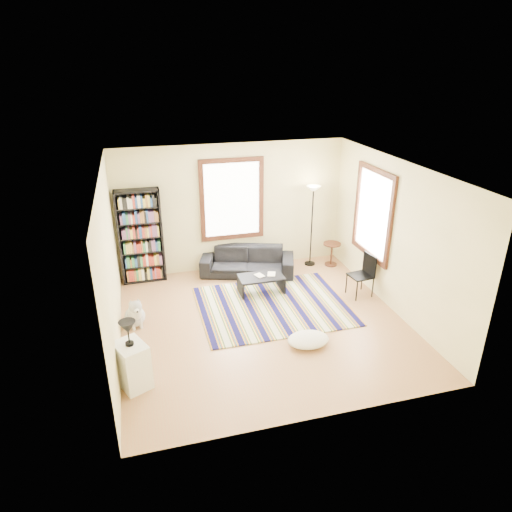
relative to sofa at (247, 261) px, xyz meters
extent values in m
cube|color=#9E7348|center=(-0.23, -2.05, -0.35)|extent=(5.00, 5.00, 0.10)
cube|color=white|center=(-0.23, -2.05, 2.55)|extent=(5.00, 5.00, 0.10)
cube|color=#F6E7A6|center=(-0.23, 0.50, 1.10)|extent=(5.00, 0.10, 2.80)
cube|color=#F6E7A6|center=(-0.23, -4.60, 1.10)|extent=(5.00, 0.10, 2.80)
cube|color=#F6E7A6|center=(-2.78, -2.05, 1.10)|extent=(0.10, 5.00, 2.80)
cube|color=#F6E7A6|center=(2.32, -2.05, 1.10)|extent=(0.10, 5.00, 2.80)
cube|color=white|center=(-0.23, 0.42, 1.30)|extent=(1.20, 0.06, 1.60)
cube|color=white|center=(2.24, -1.25, 1.30)|extent=(0.06, 1.20, 1.60)
cube|color=#0D0B3B|center=(0.11, -1.55, -0.29)|extent=(2.82, 2.26, 0.02)
imported|color=black|center=(0.00, 0.00, 0.00)|extent=(2.17, 1.39, 0.59)
cube|color=black|center=(-2.21, 0.27, 0.70)|extent=(0.90, 0.30, 2.00)
cube|color=black|center=(0.05, -0.93, -0.12)|extent=(0.95, 0.59, 0.36)
imported|color=beige|center=(-0.05, -0.93, 0.07)|extent=(0.24, 0.21, 0.02)
imported|color=beige|center=(0.20, -0.88, 0.07)|extent=(0.22, 0.26, 0.02)
ellipsoid|color=white|center=(0.31, -2.91, -0.21)|extent=(0.86, 0.77, 0.18)
cylinder|color=#3F180F|center=(1.97, -0.07, -0.03)|extent=(0.48, 0.48, 0.54)
cube|color=black|center=(1.92, -1.56, 0.13)|extent=(0.47, 0.46, 0.86)
cube|color=white|center=(-2.53, -3.21, 0.05)|extent=(0.55, 0.61, 0.70)
camera|label=1|loc=(-2.23, -8.87, 4.12)|focal=32.00mm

